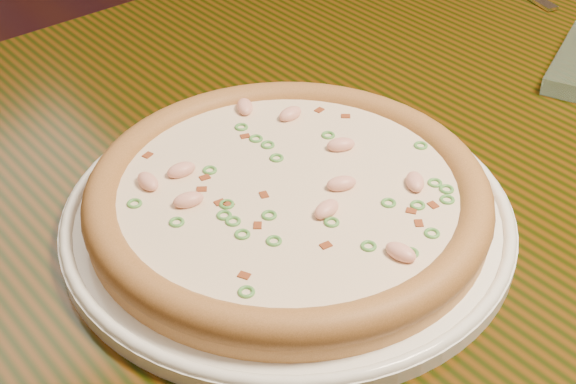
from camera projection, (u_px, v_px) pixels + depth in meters
hero_table at (348, 224)px, 0.80m from camera, size 1.20×0.80×0.75m
plate at (288, 213)px, 0.64m from camera, size 0.36×0.36×0.02m
pizza at (288, 195)px, 0.63m from camera, size 0.32×0.32×0.03m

